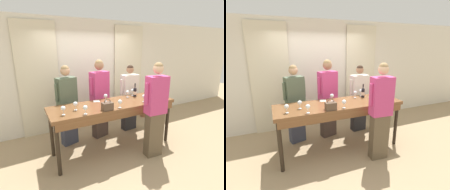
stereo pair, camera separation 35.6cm
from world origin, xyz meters
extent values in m
plane|color=tan|center=(0.00, 0.00, 0.00)|extent=(18.00, 18.00, 0.00)
cube|color=silver|center=(0.00, 1.45, 1.40)|extent=(12.00, 0.06, 2.80)
cube|color=beige|center=(-1.23, 1.38, 1.34)|extent=(0.91, 0.03, 2.69)
cube|color=beige|center=(1.23, 1.38, 1.34)|extent=(0.91, 0.03, 2.69)
cube|color=brown|center=(0.00, 0.00, 0.99)|extent=(2.57, 0.77, 0.07)
cube|color=brown|center=(0.00, -0.37, 0.89)|extent=(2.47, 0.03, 0.12)
cylinder|color=#2D2319|center=(-1.21, -0.31, 0.48)|extent=(0.07, 0.07, 0.95)
cylinder|color=#2D2319|center=(1.21, -0.31, 0.48)|extent=(0.07, 0.07, 0.95)
cylinder|color=#2D2319|center=(-1.21, 0.31, 0.48)|extent=(0.07, 0.07, 0.95)
cylinder|color=#2D2319|center=(1.21, 0.31, 0.48)|extent=(0.07, 0.07, 0.95)
cylinder|color=black|center=(0.66, 0.21, 1.11)|extent=(0.07, 0.07, 0.18)
cone|color=black|center=(0.66, 0.21, 1.23)|extent=(0.07, 0.07, 0.04)
cylinder|color=black|center=(0.66, 0.21, 1.29)|extent=(0.03, 0.03, 0.08)
cylinder|color=beige|center=(0.66, 0.21, 1.11)|extent=(0.08, 0.08, 0.07)
cube|color=brown|center=(-0.29, -0.30, 1.09)|extent=(0.19, 0.13, 0.14)
torus|color=brown|center=(-0.29, -0.30, 1.17)|extent=(0.13, 0.01, 0.13)
cylinder|color=white|center=(-1.05, -0.16, 1.02)|extent=(0.06, 0.06, 0.00)
cylinder|color=white|center=(-1.05, -0.16, 1.07)|extent=(0.01, 0.01, 0.08)
sphere|color=white|center=(-1.05, -0.16, 1.14)|extent=(0.08, 0.08, 0.08)
sphere|color=maroon|center=(-1.05, -0.16, 1.13)|extent=(0.05, 0.05, 0.05)
cylinder|color=white|center=(0.65, 0.30, 1.02)|extent=(0.06, 0.06, 0.00)
cylinder|color=white|center=(0.65, 0.30, 1.07)|extent=(0.01, 0.01, 0.08)
sphere|color=white|center=(0.65, 0.30, 1.14)|extent=(0.08, 0.08, 0.08)
sphere|color=maroon|center=(0.65, 0.30, 1.13)|extent=(0.05, 0.05, 0.05)
cylinder|color=white|center=(-0.80, -0.03, 1.02)|extent=(0.06, 0.06, 0.00)
cylinder|color=white|center=(-0.80, -0.03, 1.07)|extent=(0.01, 0.01, 0.08)
sphere|color=white|center=(-0.80, -0.03, 1.14)|extent=(0.08, 0.08, 0.08)
sphere|color=maroon|center=(-0.80, -0.03, 1.13)|extent=(0.05, 0.05, 0.05)
cylinder|color=white|center=(0.47, 0.22, 1.02)|extent=(0.06, 0.06, 0.00)
cylinder|color=white|center=(0.47, 0.22, 1.07)|extent=(0.01, 0.01, 0.08)
sphere|color=white|center=(0.47, 0.22, 1.14)|extent=(0.08, 0.08, 0.08)
sphere|color=maroon|center=(0.47, 0.22, 1.13)|extent=(0.05, 0.05, 0.05)
cylinder|color=white|center=(-0.71, -0.30, 1.02)|extent=(0.06, 0.06, 0.00)
cylinder|color=white|center=(-0.71, -0.30, 1.07)|extent=(0.01, 0.01, 0.08)
sphere|color=white|center=(-0.71, -0.30, 1.14)|extent=(0.08, 0.08, 0.08)
cylinder|color=white|center=(1.18, -0.11, 1.02)|extent=(0.06, 0.06, 0.00)
cylinder|color=white|center=(1.18, -0.11, 1.07)|extent=(0.01, 0.01, 0.08)
sphere|color=white|center=(1.18, -0.11, 1.14)|extent=(0.08, 0.08, 0.08)
cylinder|color=white|center=(0.59, -0.22, 1.02)|extent=(0.06, 0.06, 0.00)
cylinder|color=white|center=(0.59, -0.22, 1.07)|extent=(0.01, 0.01, 0.08)
sphere|color=white|center=(0.59, -0.22, 1.14)|extent=(0.08, 0.08, 0.08)
cylinder|color=white|center=(-0.03, -0.29, 1.02)|extent=(0.06, 0.06, 0.00)
cylinder|color=white|center=(-0.03, -0.29, 1.07)|extent=(0.01, 0.01, 0.08)
sphere|color=white|center=(-0.03, -0.29, 1.14)|extent=(0.08, 0.08, 0.08)
cylinder|color=white|center=(-0.09, 0.19, 1.02)|extent=(0.06, 0.06, 0.00)
cylinder|color=white|center=(-0.09, 0.19, 1.07)|extent=(0.01, 0.01, 0.08)
sphere|color=white|center=(-0.09, 0.19, 1.14)|extent=(0.08, 0.08, 0.08)
sphere|color=maroon|center=(-0.09, 0.19, 1.13)|extent=(0.05, 0.05, 0.05)
cube|color=white|center=(-0.26, 0.28, 1.02)|extent=(0.17, 0.17, 0.00)
cube|color=#383D51|center=(-0.79, 0.63, 0.42)|extent=(0.37, 0.26, 0.84)
cube|color=#4C5B47|center=(-0.79, 0.63, 1.18)|extent=(0.44, 0.31, 0.67)
sphere|color=tan|center=(-0.79, 0.63, 1.65)|extent=(0.19, 0.19, 0.19)
sphere|color=#93754C|center=(-0.79, 0.63, 1.68)|extent=(0.17, 0.17, 0.17)
cylinder|color=#4C5B47|center=(-0.58, 0.68, 1.23)|extent=(0.09, 0.09, 0.37)
cylinder|color=#4C5B47|center=(-1.00, 0.57, 1.23)|extent=(0.09, 0.09, 0.37)
cube|color=#473833|center=(-0.03, 0.63, 0.44)|extent=(0.40, 0.28, 0.88)
cube|color=#C63D7A|center=(-0.03, 0.63, 1.23)|extent=(0.47, 0.33, 0.70)
sphere|color=#9E7051|center=(-0.03, 0.63, 1.72)|extent=(0.21, 0.21, 0.21)
sphere|color=#93754C|center=(-0.03, 0.63, 1.76)|extent=(0.18, 0.18, 0.18)
cylinder|color=#C63D7A|center=(0.19, 0.69, 1.29)|extent=(0.09, 0.09, 0.38)
cylinder|color=#C63D7A|center=(-0.26, 0.57, 1.29)|extent=(0.09, 0.09, 0.38)
cube|color=#28282D|center=(0.79, 0.63, 0.41)|extent=(0.38, 0.21, 0.81)
cube|color=silver|center=(0.79, 0.63, 1.13)|extent=(0.44, 0.25, 0.64)
sphere|color=#9E7051|center=(0.79, 0.63, 1.58)|extent=(0.18, 0.18, 0.18)
sphere|color=#332319|center=(0.79, 0.63, 1.61)|extent=(0.16, 0.16, 0.16)
cylinder|color=silver|center=(1.03, 0.64, 1.18)|extent=(0.07, 0.07, 0.35)
cylinder|color=silver|center=(0.56, 0.61, 1.18)|extent=(0.07, 0.07, 0.35)
cube|color=brown|center=(0.58, -0.59, 0.45)|extent=(0.35, 0.21, 0.90)
cube|color=#C63D7A|center=(0.58, -0.59, 1.26)|extent=(0.41, 0.25, 0.71)
sphere|color=#DBAD89|center=(0.58, -0.59, 1.75)|extent=(0.19, 0.19, 0.19)
sphere|color=#93754C|center=(0.58, -0.59, 1.78)|extent=(0.17, 0.17, 0.17)
cylinder|color=#C63D7A|center=(0.37, -0.57, 1.31)|extent=(0.07, 0.07, 0.39)
cylinder|color=#C63D7A|center=(0.80, -0.60, 1.31)|extent=(0.07, 0.07, 0.39)
cylinder|color=#935B3D|center=(1.68, 1.12, 0.10)|extent=(0.22, 0.22, 0.21)
ellipsoid|color=#38753D|center=(1.68, 1.12, 0.39)|extent=(0.28, 0.28, 0.40)
camera|label=1|loc=(-1.60, -2.95, 2.14)|focal=28.00mm
camera|label=2|loc=(-1.28, -3.10, 2.14)|focal=28.00mm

